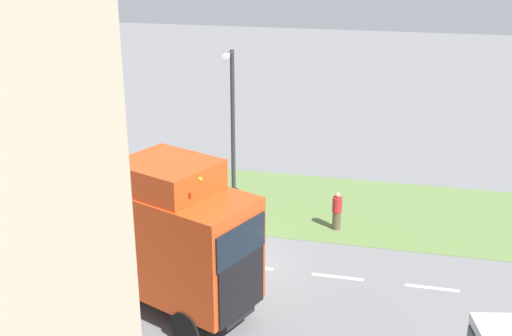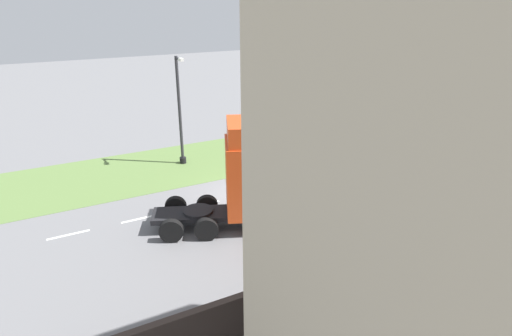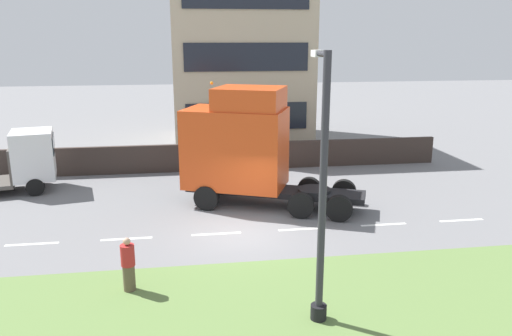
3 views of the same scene
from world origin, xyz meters
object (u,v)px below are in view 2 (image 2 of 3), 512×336
object	(u,v)px
lorry_cab	(266,175)
flatbed_truck	(472,182)
lamp_post	(180,118)
pedestrian	(267,150)
parked_car	(364,307)

from	to	relation	value
lorry_cab	flatbed_truck	world-z (taller)	lorry_cab
lamp_post	pedestrian	xyz separation A→B (m)	(2.17, 4.89, -2.21)
lorry_cab	pedestrian	bearing A→B (deg)	172.93
parked_car	flatbed_truck	bearing A→B (deg)	111.41
lamp_post	parked_car	bearing A→B (deg)	0.33
lorry_cab	flatbed_truck	xyz separation A→B (m)	(3.33, 9.71, -1.04)
lorry_cab	flatbed_truck	size ratio (longest dim) A/B	1.42
lamp_post	flatbed_truck	bearing A→B (deg)	39.92
parked_car	lamp_post	world-z (taller)	lamp_post
lamp_post	lorry_cab	bearing A→B (deg)	5.13
lamp_post	pedestrian	distance (m)	5.79
lamp_post	pedestrian	size ratio (longest dim) A/B	4.18
lorry_cab	pedestrian	distance (m)	8.36
lorry_cab	parked_car	size ratio (longest dim) A/B	1.61
flatbed_truck	parked_car	world-z (taller)	flatbed_truck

